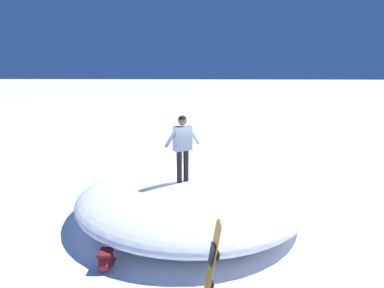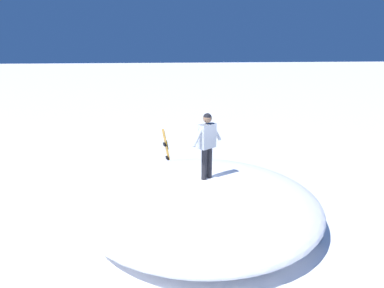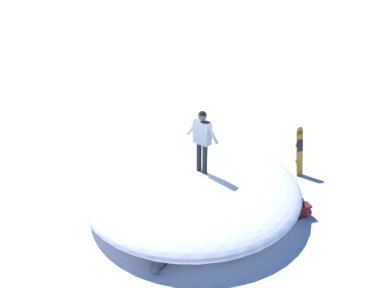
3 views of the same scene
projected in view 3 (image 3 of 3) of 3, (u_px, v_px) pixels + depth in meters
name	position (u px, v px, depth m)	size (l,w,h in m)	color
ground	(178.00, 205.00, 10.30)	(240.00, 240.00, 0.00)	white
snow_mound	(192.00, 185.00, 10.28)	(6.02, 6.11, 1.03)	white
snowboarder_standing	(202.00, 136.00, 9.50)	(0.91, 0.65, 1.75)	black
snowboard_primary_upright	(299.00, 151.00, 11.56)	(0.34, 0.32, 1.60)	orange
backpack_near	(159.00, 262.00, 7.99)	(0.62, 0.60, 0.40)	#4C4C51
backpack_far	(304.00, 210.00, 9.73)	(0.31, 0.60, 0.38)	maroon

